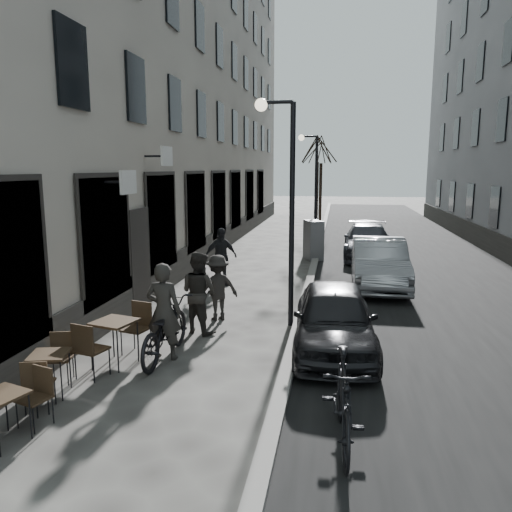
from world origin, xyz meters
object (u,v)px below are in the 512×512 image
(car_mid, at_px, (379,263))
(moped, at_px, (343,401))
(pedestrian_near, at_px, (199,292))
(pedestrian_far, at_px, (221,257))
(car_near, at_px, (334,318))
(bistro_set_a, at_px, (2,413))
(bicycle, at_px, (164,330))
(utility_cabinet, at_px, (313,240))
(car_far, at_px, (368,241))
(tree_far, at_px, (321,151))
(bistro_set_b, at_px, (50,370))
(tree_near, at_px, (317,147))
(bistro_set_c, at_px, (115,338))
(pedestrian_mid, at_px, (218,287))
(streetlamp_far, at_px, (312,178))
(streetlamp_near, at_px, (284,188))

(car_mid, distance_m, moped, 9.25)
(pedestrian_near, relative_size, pedestrian_far, 1.01)
(pedestrian_far, distance_m, car_near, 6.22)
(bistro_set_a, xyz_separation_m, bicycle, (1.09, 3.22, 0.15))
(utility_cabinet, bearing_deg, car_near, -105.15)
(bistro_set_a, relative_size, car_far, 0.31)
(utility_cabinet, height_order, bicycle, utility_cabinet)
(tree_far, height_order, bistro_set_b, tree_far)
(pedestrian_near, bearing_deg, bistro_set_a, 102.22)
(tree_near, xyz_separation_m, bistro_set_b, (-3.35, -19.22, -4.24))
(bistro_set_c, distance_m, car_near, 4.21)
(pedestrian_near, distance_m, car_far, 10.96)
(pedestrian_mid, bearing_deg, tree_far, -126.54)
(streetlamp_far, relative_size, pedestrian_near, 2.81)
(car_near, bearing_deg, bistro_set_b, -150.68)
(tree_near, relative_size, bistro_set_b, 3.93)
(pedestrian_mid, xyz_separation_m, car_near, (2.77, -1.65, -0.12))
(tree_far, bearing_deg, car_far, -78.63)
(tree_near, xyz_separation_m, car_mid, (2.40, -10.76, -3.93))
(bicycle, bearing_deg, tree_far, -93.06)
(bistro_set_b, xyz_separation_m, car_mid, (5.75, 8.47, 0.31))
(streetlamp_near, relative_size, bistro_set_a, 3.53)
(car_mid, bearing_deg, pedestrian_far, -172.84)
(bistro_set_b, bearing_deg, utility_cabinet, 60.52)
(bistro_set_a, relative_size, moped, 0.71)
(pedestrian_near, xyz_separation_m, moped, (3.10, -4.13, -0.30))
(bistro_set_b, height_order, bistro_set_c, bistro_set_c)
(streetlamp_far, distance_m, car_mid, 8.50)
(tree_near, bearing_deg, moped, -86.41)
(bistro_set_c, height_order, pedestrian_mid, pedestrian_mid)
(streetlamp_far, bearing_deg, pedestrian_near, -97.91)
(bicycle, height_order, moped, moped)
(pedestrian_mid, bearing_deg, streetlamp_near, 141.72)
(streetlamp_near, bearing_deg, bicycle, -129.63)
(car_mid, bearing_deg, bistro_set_b, -123.97)
(tree_far, distance_m, pedestrian_near, 22.21)
(bistro_set_b, xyz_separation_m, pedestrian_near, (1.50, 3.42, 0.48))
(car_near, bearing_deg, streetlamp_near, 126.11)
(bistro_set_b, distance_m, pedestrian_far, 7.95)
(pedestrian_mid, relative_size, car_mid, 0.35)
(car_mid, bearing_deg, tree_far, 98.37)
(bistro_set_b, height_order, car_far, car_far)
(tree_near, bearing_deg, utility_cabinet, -88.29)
(utility_cabinet, xyz_separation_m, car_far, (2.16, 0.61, -0.10))
(bistro_set_b, height_order, pedestrian_near, pedestrian_near)
(bistro_set_a, relative_size, car_near, 0.37)
(bicycle, bearing_deg, pedestrian_near, -96.04)
(streetlamp_far, distance_m, pedestrian_far, 8.96)
(tree_near, relative_size, bistro_set_c, 3.26)
(streetlamp_far, xyz_separation_m, bistro_set_b, (-3.28, -16.22, -2.73))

